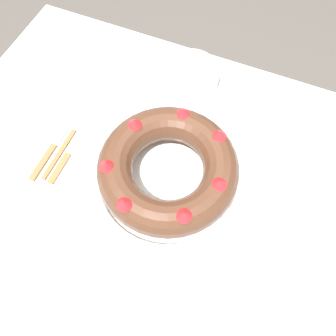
# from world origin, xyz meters

# --- Properties ---
(ground_plane) EXTENTS (8.00, 8.00, 0.00)m
(ground_plane) POSITION_xyz_m (0.00, 0.00, 0.00)
(ground_plane) COLOR #4C4742
(dining_table) EXTENTS (1.23, 0.92, 0.77)m
(dining_table) POSITION_xyz_m (0.00, 0.00, 0.66)
(dining_table) COLOR silver
(dining_table) RESTS_ON ground_plane
(serving_dish) EXTENTS (0.35, 0.35, 0.03)m
(serving_dish) POSITION_xyz_m (0.01, 0.02, 0.78)
(serving_dish) COLOR white
(serving_dish) RESTS_ON dining_table
(bundt_cake) EXTENTS (0.33, 0.33, 0.10)m
(bundt_cake) POSITION_xyz_m (0.01, 0.02, 0.84)
(bundt_cake) COLOR #4C2D1E
(bundt_cake) RESTS_ON serving_dish
(fork) EXTENTS (0.02, 0.22, 0.01)m
(fork) POSITION_xyz_m (-0.28, 0.03, 0.77)
(fork) COLOR #936038
(fork) RESTS_ON dining_table
(serving_knife) EXTENTS (0.02, 0.24, 0.01)m
(serving_knife) POSITION_xyz_m (-0.30, -0.00, 0.77)
(serving_knife) COLOR #936038
(serving_knife) RESTS_ON dining_table
(cake_knife) EXTENTS (0.02, 0.20, 0.01)m
(cake_knife) POSITION_xyz_m (-0.26, -0.01, 0.77)
(cake_knife) COLOR #936038
(cake_knife) RESTS_ON dining_table
(side_bowl) EXTENTS (0.16, 0.16, 0.05)m
(side_bowl) POSITION_xyz_m (-0.05, 0.34, 0.79)
(side_bowl) COLOR white
(side_bowl) RESTS_ON dining_table
(napkin) EXTENTS (0.19, 0.15, 0.00)m
(napkin) POSITION_xyz_m (0.32, 0.06, 0.77)
(napkin) COLOR white
(napkin) RESTS_ON dining_table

